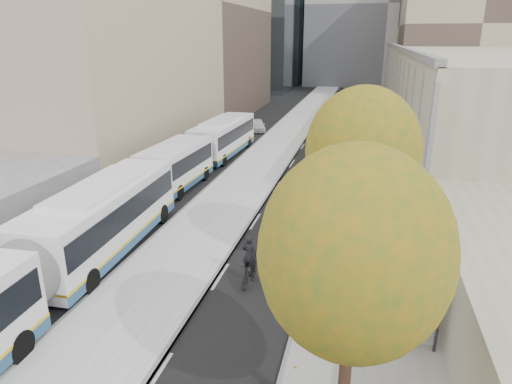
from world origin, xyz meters
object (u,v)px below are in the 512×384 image
(bus_shelter, at_px, (418,259))
(bus_near, at_px, (47,258))
(bus_far, at_px, (206,147))
(cyclist, at_px, (249,266))
(distant_car, at_px, (257,125))

(bus_shelter, xyz_separation_m, bus_near, (-12.89, -1.97, -0.54))
(bus_near, bearing_deg, bus_shelter, 6.39)
(bus_near, height_order, bus_far, bus_near)
(bus_far, relative_size, cyclist, 8.16)
(cyclist, bearing_deg, bus_near, -152.35)
(bus_shelter, xyz_separation_m, bus_far, (-13.38, 16.52, -0.65))
(cyclist, relative_size, distant_car, 0.58)
(bus_near, distance_m, cyclist, 7.42)
(cyclist, bearing_deg, distant_car, 108.81)
(bus_shelter, height_order, bus_near, bus_near)
(bus_far, relative_size, distant_car, 4.70)
(bus_shelter, relative_size, bus_far, 0.26)
(bus_near, xyz_separation_m, cyclist, (6.85, 2.72, -0.87))
(bus_shelter, relative_size, bus_near, 0.24)
(bus_near, relative_size, bus_far, 1.07)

